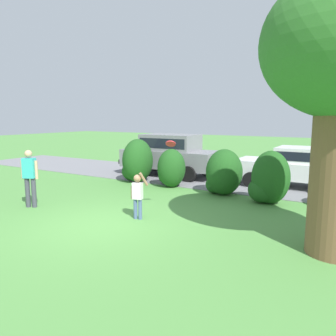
{
  "coord_description": "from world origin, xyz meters",
  "views": [
    {
      "loc": [
        5.62,
        -6.06,
        2.72
      ],
      "look_at": [
        0.26,
        2.89,
        1.1
      ],
      "focal_mm": 35.45,
      "sensor_mm": 36.0,
      "label": 1
    }
  ],
  "objects_px": {
    "frisbee": "(171,144)",
    "adult_onlooker": "(30,175)",
    "child_thrower": "(138,193)",
    "parked_sedan": "(294,165)",
    "parked_suv": "(170,153)"
  },
  "relations": [
    {
      "from": "parked_suv",
      "to": "adult_onlooker",
      "type": "relative_size",
      "value": 2.72
    },
    {
      "from": "parked_sedan",
      "to": "parked_suv",
      "type": "height_order",
      "value": "parked_suv"
    },
    {
      "from": "child_thrower",
      "to": "adult_onlooker",
      "type": "bearing_deg",
      "value": -168.62
    },
    {
      "from": "parked_sedan",
      "to": "child_thrower",
      "type": "relative_size",
      "value": 3.42
    },
    {
      "from": "parked_sedan",
      "to": "frisbee",
      "type": "xyz_separation_m",
      "value": [
        -2.27,
        -5.59,
        1.14
      ]
    },
    {
      "from": "parked_sedan",
      "to": "child_thrower",
      "type": "height_order",
      "value": "parked_sedan"
    },
    {
      "from": "adult_onlooker",
      "to": "parked_sedan",
      "type": "bearing_deg",
      "value": 48.99
    },
    {
      "from": "parked_suv",
      "to": "adult_onlooker",
      "type": "distance_m",
      "value": 6.87
    },
    {
      "from": "parked_sedan",
      "to": "adult_onlooker",
      "type": "distance_m",
      "value": 9.51
    },
    {
      "from": "parked_suv",
      "to": "parked_sedan",
      "type": "bearing_deg",
      "value": 3.94
    },
    {
      "from": "child_thrower",
      "to": "frisbee",
      "type": "bearing_deg",
      "value": 61.09
    },
    {
      "from": "adult_onlooker",
      "to": "child_thrower",
      "type": "bearing_deg",
      "value": 11.38
    },
    {
      "from": "frisbee",
      "to": "adult_onlooker",
      "type": "distance_m",
      "value": 4.39
    },
    {
      "from": "parked_sedan",
      "to": "parked_suv",
      "type": "relative_size",
      "value": 0.93
    },
    {
      "from": "parked_sedan",
      "to": "parked_suv",
      "type": "distance_m",
      "value": 5.37
    }
  ]
}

